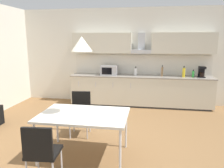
% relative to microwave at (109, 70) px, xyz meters
% --- Properties ---
extents(ground_plane, '(8.85, 8.90, 0.02)m').
position_rel_microwave_xyz_m(ground_plane, '(0.21, -2.66, -1.03)').
color(ground_plane, brown).
extents(wall_back, '(7.08, 0.10, 2.82)m').
position_rel_microwave_xyz_m(wall_back, '(0.21, 0.36, 0.39)').
color(wall_back, silver).
rests_on(wall_back, ground_plane).
extents(kitchen_counter, '(4.05, 0.64, 0.88)m').
position_rel_microwave_xyz_m(kitchen_counter, '(0.92, 0.00, -0.58)').
color(kitchen_counter, '#333333').
rests_on(kitchen_counter, ground_plane).
extents(backsplash_tile, '(4.03, 0.02, 0.58)m').
position_rel_microwave_xyz_m(backsplash_tile, '(0.92, 0.29, 0.15)').
color(backsplash_tile, silver).
rests_on(backsplash_tile, kitchen_counter).
extents(upper_wall_cabinets, '(4.03, 0.40, 0.58)m').
position_rel_microwave_xyz_m(upper_wall_cabinets, '(0.92, 0.14, 0.78)').
color(upper_wall_cabinets, beige).
extents(microwave, '(0.48, 0.35, 0.28)m').
position_rel_microwave_xyz_m(microwave, '(0.00, 0.00, 0.00)').
color(microwave, '#ADADB2').
rests_on(microwave, kitchen_counter).
extents(coffee_maker, '(0.18, 0.19, 0.30)m').
position_rel_microwave_xyz_m(coffee_maker, '(2.59, 0.03, 0.01)').
color(coffee_maker, black).
rests_on(coffee_maker, kitchen_counter).
extents(bottle_brown, '(0.06, 0.06, 0.32)m').
position_rel_microwave_xyz_m(bottle_brown, '(1.53, 0.02, -0.00)').
color(bottle_brown, brown).
rests_on(bottle_brown, kitchen_counter).
extents(bottle_green, '(0.06, 0.06, 0.21)m').
position_rel_microwave_xyz_m(bottle_green, '(2.37, 0.00, -0.05)').
color(bottle_green, green).
rests_on(bottle_green, kitchen_counter).
extents(bottle_white, '(0.08, 0.08, 0.26)m').
position_rel_microwave_xyz_m(bottle_white, '(0.78, 0.06, -0.03)').
color(bottle_white, white).
rests_on(bottle_white, kitchen_counter).
extents(bottle_yellow, '(0.08, 0.08, 0.31)m').
position_rel_microwave_xyz_m(bottle_yellow, '(2.11, -0.03, -0.01)').
color(bottle_yellow, yellow).
rests_on(bottle_yellow, kitchen_counter).
extents(dining_table, '(1.41, 0.94, 0.73)m').
position_rel_microwave_xyz_m(dining_table, '(0.13, -3.05, -0.33)').
color(dining_table, silver).
rests_on(dining_table, ground_plane).
extents(chair_far_left, '(0.44, 0.44, 0.87)m').
position_rel_microwave_xyz_m(chair_far_left, '(-0.20, -2.20, -0.49)').
color(chair_far_left, black).
rests_on(chair_far_left, ground_plane).
extents(chair_near_left, '(0.43, 0.43, 0.87)m').
position_rel_microwave_xyz_m(chair_near_left, '(-0.18, -3.90, -0.49)').
color(chair_near_left, black).
rests_on(chair_near_left, ground_plane).
extents(pendant_lamp, '(0.32, 0.32, 0.22)m').
position_rel_microwave_xyz_m(pendant_lamp, '(0.13, -3.05, 0.82)').
color(pendant_lamp, silver).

